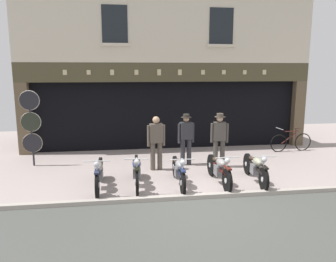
{
  "coord_description": "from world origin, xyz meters",
  "views": [
    {
      "loc": [
        -1.84,
        -7.27,
        3.04
      ],
      "look_at": [
        -0.39,
        2.73,
        1.17
      ],
      "focal_mm": 35.39,
      "sensor_mm": 36.0,
      "label": 1
    }
  ],
  "objects_px": {
    "advert_board_near": "(217,104)",
    "leaning_bicycle": "(291,142)",
    "motorcycle_center_right": "(219,169)",
    "advert_board_far": "(244,103)",
    "motorcycle_center": "(179,170)",
    "motorcycle_right": "(255,167)",
    "salesman_right": "(219,137)",
    "motorcycle_center_left": "(137,171)",
    "tyre_sign_pole": "(31,123)",
    "motorcycle_left": "(99,173)",
    "salesman_left": "(156,140)",
    "shopkeeper_center": "(186,137)"
  },
  "relations": [
    {
      "from": "motorcycle_center_right",
      "to": "shopkeeper_center",
      "type": "height_order",
      "value": "shopkeeper_center"
    },
    {
      "from": "salesman_left",
      "to": "motorcycle_center_right",
      "type": "bearing_deg",
      "value": 129.83
    },
    {
      "from": "salesman_left",
      "to": "leaning_bicycle",
      "type": "bearing_deg",
      "value": -168.21
    },
    {
      "from": "leaning_bicycle",
      "to": "shopkeeper_center",
      "type": "bearing_deg",
      "value": 101.99
    },
    {
      "from": "motorcycle_left",
      "to": "salesman_left",
      "type": "bearing_deg",
      "value": -138.33
    },
    {
      "from": "salesman_left",
      "to": "leaning_bicycle",
      "type": "distance_m",
      "value": 5.6
    },
    {
      "from": "salesman_left",
      "to": "leaning_bicycle",
      "type": "xyz_separation_m",
      "value": [
        5.32,
        1.65,
        -0.56
      ]
    },
    {
      "from": "shopkeeper_center",
      "to": "advert_board_near",
      "type": "height_order",
      "value": "advert_board_near"
    },
    {
      "from": "motorcycle_right",
      "to": "shopkeeper_center",
      "type": "xyz_separation_m",
      "value": [
        -1.55,
        1.96,
        0.5
      ]
    },
    {
      "from": "motorcycle_right",
      "to": "advert_board_far",
      "type": "distance_m",
      "value": 4.78
    },
    {
      "from": "shopkeeper_center",
      "to": "motorcycle_left",
      "type": "bearing_deg",
      "value": 25.27
    },
    {
      "from": "salesman_left",
      "to": "advert_board_far",
      "type": "height_order",
      "value": "advert_board_far"
    },
    {
      "from": "motorcycle_center",
      "to": "motorcycle_center_right",
      "type": "height_order",
      "value": "motorcycle_center_right"
    },
    {
      "from": "motorcycle_right",
      "to": "leaning_bicycle",
      "type": "distance_m",
      "value": 4.23
    },
    {
      "from": "motorcycle_center",
      "to": "salesman_right",
      "type": "relative_size",
      "value": 1.17
    },
    {
      "from": "advert_board_near",
      "to": "motorcycle_center",
      "type": "bearing_deg",
      "value": -117.81
    },
    {
      "from": "motorcycle_right",
      "to": "salesman_left",
      "type": "relative_size",
      "value": 1.22
    },
    {
      "from": "motorcycle_right",
      "to": "motorcycle_left",
      "type": "bearing_deg",
      "value": 3.66
    },
    {
      "from": "advert_board_near",
      "to": "leaning_bicycle",
      "type": "height_order",
      "value": "advert_board_near"
    },
    {
      "from": "advert_board_near",
      "to": "leaning_bicycle",
      "type": "relative_size",
      "value": 0.62
    },
    {
      "from": "advert_board_far",
      "to": "leaning_bicycle",
      "type": "height_order",
      "value": "advert_board_far"
    },
    {
      "from": "motorcycle_center_left",
      "to": "tyre_sign_pole",
      "type": "distance_m",
      "value": 4.11
    },
    {
      "from": "motorcycle_left",
      "to": "motorcycle_center_right",
      "type": "height_order",
      "value": "motorcycle_left"
    },
    {
      "from": "salesman_right",
      "to": "advert_board_far",
      "type": "distance_m",
      "value": 3.5
    },
    {
      "from": "motorcycle_center_right",
      "to": "shopkeeper_center",
      "type": "bearing_deg",
      "value": -75.72
    },
    {
      "from": "motorcycle_right",
      "to": "advert_board_far",
      "type": "xyz_separation_m",
      "value": [
        1.31,
        4.41,
        1.31
      ]
    },
    {
      "from": "motorcycle_center_left",
      "to": "shopkeeper_center",
      "type": "xyz_separation_m",
      "value": [
        1.68,
        1.83,
        0.48
      ]
    },
    {
      "from": "motorcycle_center_left",
      "to": "motorcycle_right",
      "type": "bearing_deg",
      "value": 179.99
    },
    {
      "from": "shopkeeper_center",
      "to": "salesman_right",
      "type": "distance_m",
      "value": 1.06
    },
    {
      "from": "motorcycle_left",
      "to": "motorcycle_center_left",
      "type": "relative_size",
      "value": 0.98
    },
    {
      "from": "motorcycle_center_right",
      "to": "salesman_left",
      "type": "height_order",
      "value": "salesman_left"
    },
    {
      "from": "motorcycle_center",
      "to": "motorcycle_right",
      "type": "height_order",
      "value": "motorcycle_right"
    },
    {
      "from": "motorcycle_center",
      "to": "salesman_left",
      "type": "xyz_separation_m",
      "value": [
        -0.43,
        1.5,
        0.51
      ]
    },
    {
      "from": "leaning_bicycle",
      "to": "advert_board_near",
      "type": "bearing_deg",
      "value": 60.88
    },
    {
      "from": "motorcycle_center_right",
      "to": "tyre_sign_pole",
      "type": "distance_m",
      "value": 6.03
    },
    {
      "from": "motorcycle_center_left",
      "to": "motorcycle_right",
      "type": "distance_m",
      "value": 3.23
    },
    {
      "from": "motorcycle_left",
      "to": "advert_board_near",
      "type": "relative_size",
      "value": 1.9
    },
    {
      "from": "salesman_right",
      "to": "motorcycle_center",
      "type": "bearing_deg",
      "value": 54.91
    },
    {
      "from": "motorcycle_center_right",
      "to": "advert_board_far",
      "type": "distance_m",
      "value": 5.13
    },
    {
      "from": "shopkeeper_center",
      "to": "advert_board_near",
      "type": "relative_size",
      "value": 1.58
    },
    {
      "from": "motorcycle_left",
      "to": "salesman_left",
      "type": "distance_m",
      "value": 2.25
    },
    {
      "from": "motorcycle_center_left",
      "to": "motorcycle_right",
      "type": "relative_size",
      "value": 1.01
    },
    {
      "from": "motorcycle_left",
      "to": "shopkeeper_center",
      "type": "height_order",
      "value": "shopkeeper_center"
    },
    {
      "from": "motorcycle_center",
      "to": "tyre_sign_pole",
      "type": "relative_size",
      "value": 0.83
    },
    {
      "from": "motorcycle_center_right",
      "to": "advert_board_near",
      "type": "height_order",
      "value": "advert_board_near"
    },
    {
      "from": "tyre_sign_pole",
      "to": "motorcycle_right",
      "type": "bearing_deg",
      "value": -21.59
    },
    {
      "from": "motorcycle_left",
      "to": "motorcycle_center",
      "type": "relative_size",
      "value": 0.99
    },
    {
      "from": "motorcycle_center_left",
      "to": "advert_board_far",
      "type": "xyz_separation_m",
      "value": [
        4.54,
        4.28,
        1.3
      ]
    },
    {
      "from": "shopkeeper_center",
      "to": "tyre_sign_pole",
      "type": "bearing_deg",
      "value": -16.53
    },
    {
      "from": "advert_board_far",
      "to": "salesman_right",
      "type": "bearing_deg",
      "value": -123.21
    }
  ]
}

